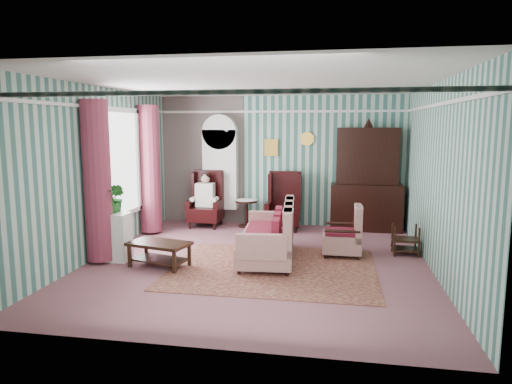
% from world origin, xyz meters
% --- Properties ---
extents(floor, '(6.00, 6.00, 0.00)m').
position_xyz_m(floor, '(0.00, 0.00, 0.00)').
color(floor, '#854D53').
rests_on(floor, ground).
extents(room_shell, '(5.53, 6.02, 2.91)m').
position_xyz_m(room_shell, '(-0.62, 0.18, 2.01)').
color(room_shell, '#37655B').
rests_on(room_shell, ground).
extents(bookcase, '(0.80, 0.28, 2.24)m').
position_xyz_m(bookcase, '(-1.35, 2.84, 1.12)').
color(bookcase, silver).
rests_on(bookcase, floor).
extents(dresser_hutch, '(1.50, 0.56, 2.36)m').
position_xyz_m(dresser_hutch, '(1.90, 2.72, 1.18)').
color(dresser_hutch, black).
rests_on(dresser_hutch, floor).
extents(wingback_left, '(0.76, 0.80, 1.25)m').
position_xyz_m(wingback_left, '(-1.60, 2.45, 0.62)').
color(wingback_left, black).
rests_on(wingback_left, floor).
extents(wingback_right, '(0.76, 0.80, 1.25)m').
position_xyz_m(wingback_right, '(0.15, 2.45, 0.62)').
color(wingback_right, black).
rests_on(wingback_right, floor).
extents(seated_woman, '(0.44, 0.40, 1.18)m').
position_xyz_m(seated_woman, '(-1.60, 2.45, 0.59)').
color(seated_woman, white).
rests_on(seated_woman, floor).
extents(round_side_table, '(0.50, 0.50, 0.60)m').
position_xyz_m(round_side_table, '(-0.70, 2.60, 0.30)').
color(round_side_table, black).
rests_on(round_side_table, floor).
extents(nest_table, '(0.45, 0.38, 0.54)m').
position_xyz_m(nest_table, '(2.47, 0.90, 0.27)').
color(nest_table, black).
rests_on(nest_table, floor).
extents(plant_stand, '(0.55, 0.35, 0.80)m').
position_xyz_m(plant_stand, '(-2.40, -0.30, 0.40)').
color(plant_stand, white).
rests_on(plant_stand, floor).
extents(rug, '(3.20, 2.60, 0.01)m').
position_xyz_m(rug, '(0.30, -0.30, 0.01)').
color(rug, '#4B1921').
rests_on(rug, floor).
extents(sofa, '(1.12, 2.02, 0.98)m').
position_xyz_m(sofa, '(0.13, 0.20, 0.49)').
color(sofa, beige).
rests_on(sofa, floor).
extents(floral_armchair, '(0.83, 0.73, 1.04)m').
position_xyz_m(floral_armchair, '(1.37, 0.66, 0.52)').
color(floral_armchair, beige).
rests_on(floral_armchair, floor).
extents(coffee_table, '(1.06, 0.75, 0.40)m').
position_xyz_m(coffee_table, '(-1.50, -0.50, 0.20)').
color(coffee_table, black).
rests_on(coffee_table, floor).
extents(potted_plant_a, '(0.41, 0.36, 0.43)m').
position_xyz_m(potted_plant_a, '(-2.44, -0.37, 1.01)').
color(potted_plant_a, '#184816').
rests_on(potted_plant_a, plant_stand).
extents(potted_plant_b, '(0.32, 0.29, 0.48)m').
position_xyz_m(potted_plant_b, '(-2.37, -0.16, 1.04)').
color(potted_plant_b, '#2B581B').
rests_on(potted_plant_b, plant_stand).
extents(potted_plant_c, '(0.30, 0.30, 0.41)m').
position_xyz_m(potted_plant_c, '(-2.41, -0.27, 1.01)').
color(potted_plant_c, '#1A541F').
rests_on(potted_plant_c, plant_stand).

